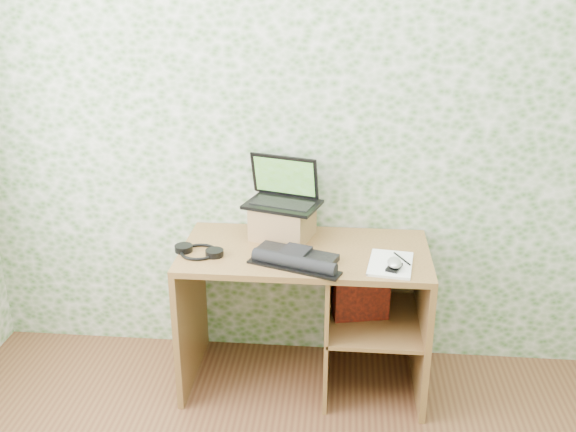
# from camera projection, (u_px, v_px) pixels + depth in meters

# --- Properties ---
(wall_back) EXTENTS (3.50, 0.00, 3.50)m
(wall_back) POSITION_uv_depth(u_px,v_px,m) (310.00, 123.00, 3.19)
(wall_back) COLOR silver
(wall_back) RESTS_ON ground
(desk) EXTENTS (1.20, 0.60, 0.75)m
(desk) POSITION_uv_depth(u_px,v_px,m) (320.00, 297.00, 3.22)
(desk) COLOR brown
(desk) RESTS_ON floor
(riser) EXTENTS (0.34, 0.30, 0.17)m
(riser) POSITION_uv_depth(u_px,v_px,m) (283.00, 222.00, 3.22)
(riser) COLOR brown
(riser) RESTS_ON desk
(laptop) EXTENTS (0.41, 0.34, 0.24)m
(laptop) POSITION_uv_depth(u_px,v_px,m) (283.00, 193.00, 3.20)
(laptop) COLOR black
(laptop) RESTS_ON riser
(keyboard) EXTENTS (0.45, 0.35, 0.06)m
(keyboard) POSITION_uv_depth(u_px,v_px,m) (295.00, 258.00, 2.96)
(keyboard) COLOR black
(keyboard) RESTS_ON desk
(headphones) EXTENTS (0.25, 0.22, 0.03)m
(headphones) POSITION_uv_depth(u_px,v_px,m) (199.00, 251.00, 3.06)
(headphones) COLOR black
(headphones) RESTS_ON desk
(notepad) EXTENTS (0.23, 0.30, 0.01)m
(notepad) POSITION_uv_depth(u_px,v_px,m) (391.00, 264.00, 2.94)
(notepad) COLOR white
(notepad) RESTS_ON desk
(mouse) EXTENTS (0.10, 0.12, 0.04)m
(mouse) POSITION_uv_depth(u_px,v_px,m) (394.00, 265.00, 2.88)
(mouse) COLOR silver
(mouse) RESTS_ON notepad
(pen) EXTENTS (0.07, 0.13, 0.01)m
(pen) POSITION_uv_depth(u_px,v_px,m) (402.00, 259.00, 2.97)
(pen) COLOR black
(pen) RESTS_ON notepad
(red_box) EXTENTS (0.28, 0.14, 0.32)m
(red_box) POSITION_uv_depth(u_px,v_px,m) (362.00, 288.00, 3.15)
(red_box) COLOR #A01D0E
(red_box) RESTS_ON desk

